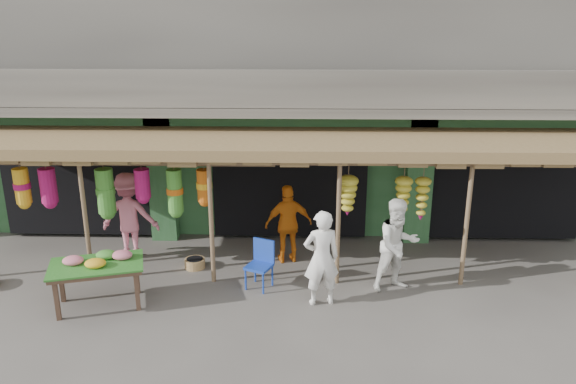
{
  "coord_description": "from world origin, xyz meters",
  "views": [
    {
      "loc": [
        0.27,
        -10.49,
        5.25
      ],
      "look_at": [
        -0.02,
        1.0,
        1.54
      ],
      "focal_mm": 35.0,
      "sensor_mm": 36.0,
      "label": 1
    }
  ],
  "objects_px": {
    "person_right": "(398,245)",
    "person_front": "(321,258)",
    "blue_chair": "(261,261)",
    "person_vendor": "(288,224)",
    "flower_table": "(97,266)",
    "person_shopper": "(130,216)"
  },
  "relations": [
    {
      "from": "person_shopper",
      "to": "person_vendor",
      "type": "bearing_deg",
      "value": 177.72
    },
    {
      "from": "person_right",
      "to": "person_front",
      "type": "bearing_deg",
      "value": -178.59
    },
    {
      "from": "person_vendor",
      "to": "person_shopper",
      "type": "height_order",
      "value": "person_shopper"
    },
    {
      "from": "blue_chair",
      "to": "person_vendor",
      "type": "distance_m",
      "value": 1.33
    },
    {
      "from": "flower_table",
      "to": "blue_chair",
      "type": "distance_m",
      "value": 3.07
    },
    {
      "from": "blue_chair",
      "to": "person_front",
      "type": "height_order",
      "value": "person_front"
    },
    {
      "from": "person_right",
      "to": "blue_chair",
      "type": "bearing_deg",
      "value": 157.77
    },
    {
      "from": "person_right",
      "to": "person_vendor",
      "type": "bearing_deg",
      "value": 128.99
    },
    {
      "from": "person_front",
      "to": "person_shopper",
      "type": "xyz_separation_m",
      "value": [
        -4.15,
        2.03,
        0.05
      ]
    },
    {
      "from": "person_right",
      "to": "person_shopper",
      "type": "height_order",
      "value": "person_shopper"
    },
    {
      "from": "person_vendor",
      "to": "person_shopper",
      "type": "relative_size",
      "value": 0.9
    },
    {
      "from": "blue_chair",
      "to": "person_vendor",
      "type": "bearing_deg",
      "value": 90.75
    },
    {
      "from": "blue_chair",
      "to": "person_front",
      "type": "xyz_separation_m",
      "value": [
        1.17,
        -0.67,
        0.39
      ]
    },
    {
      "from": "blue_chair",
      "to": "person_right",
      "type": "height_order",
      "value": "person_right"
    },
    {
      "from": "person_front",
      "to": "person_shopper",
      "type": "relative_size",
      "value": 0.95
    },
    {
      "from": "person_right",
      "to": "person_vendor",
      "type": "relative_size",
      "value": 1.07
    },
    {
      "from": "flower_table",
      "to": "person_shopper",
      "type": "height_order",
      "value": "person_shopper"
    },
    {
      "from": "blue_chair",
      "to": "person_shopper",
      "type": "xyz_separation_m",
      "value": [
        -2.98,
        1.36,
        0.43
      ]
    },
    {
      "from": "person_front",
      "to": "person_vendor",
      "type": "distance_m",
      "value": 1.97
    },
    {
      "from": "flower_table",
      "to": "person_shopper",
      "type": "bearing_deg",
      "value": 74.99
    },
    {
      "from": "flower_table",
      "to": "person_front",
      "type": "height_order",
      "value": "person_front"
    },
    {
      "from": "blue_chair",
      "to": "person_shopper",
      "type": "distance_m",
      "value": 3.31
    }
  ]
}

